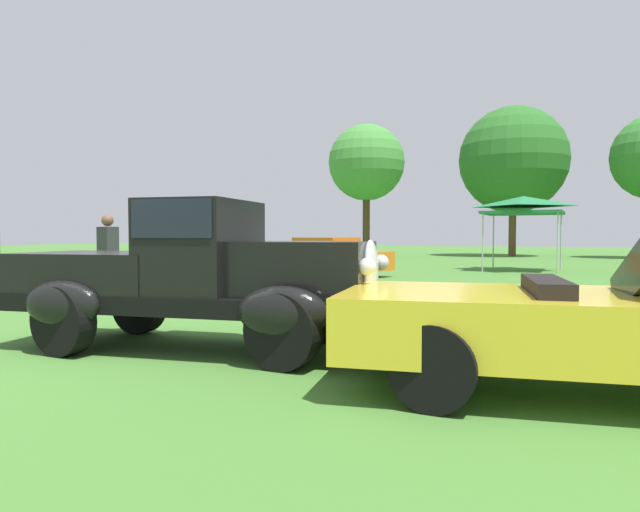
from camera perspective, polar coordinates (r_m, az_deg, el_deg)
name	(u,v)px	position (r m, az deg, el deg)	size (l,w,h in m)	color
ground_plane	(129,346)	(7.06, -18.85, -8.65)	(120.00, 120.00, 0.00)	#42752D
feature_pickup_truck	(197,274)	(6.59, -12.42, -1.78)	(4.43, 2.41, 1.70)	black
neighbor_convertible	(615,325)	(5.16, 27.76, -6.26)	(4.52, 2.51, 1.40)	yellow
show_car_teal	(193,256)	(18.95, -12.75, -0.02)	(4.67, 2.65, 1.22)	teal
show_car_orange	(329,257)	(18.02, 0.88, -0.09)	(4.15, 2.60, 1.22)	orange
spectator_by_row	(108,256)	(11.25, -20.74, 0.01)	(0.45, 0.34, 1.69)	#9E998E
canopy_tent_left_field	(523,204)	(21.70, 19.97, 4.98)	(2.72, 2.72, 2.71)	#B7B7BC
treeline_far_left	(366,163)	(34.92, 4.74, 9.40)	(4.66, 4.66, 8.06)	#47331E
treeline_mid_left	(513,160)	(36.38, 19.04, 9.20)	(6.45, 6.45, 9.06)	brown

